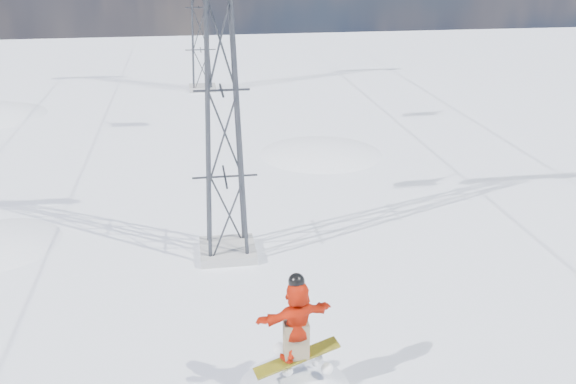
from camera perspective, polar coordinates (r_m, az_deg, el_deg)
name	(u,v)px	position (r m, az deg, el deg)	size (l,w,h in m)	color
snow_terrain	(118,307)	(37.87, -14.84, -9.86)	(39.00, 37.00, 22.00)	white
lift_tower_near	(222,91)	(19.50, -5.92, 8.89)	(5.20, 1.80, 11.43)	#999999
lift_tower_far	(199,8)	(44.22, -7.96, 15.90)	(5.20, 1.80, 11.43)	#999999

